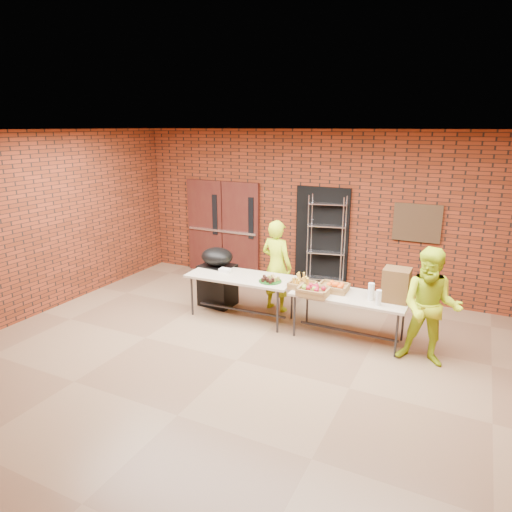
{
  "coord_description": "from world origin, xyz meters",
  "views": [
    {
      "loc": [
        2.85,
        -5.17,
        3.25
      ],
      "look_at": [
        -0.37,
        1.4,
        1.16
      ],
      "focal_mm": 32.0,
      "sensor_mm": 36.0,
      "label": 1
    }
  ],
  "objects_px": {
    "covered_grill": "(218,277)",
    "volunteer_man": "(430,307)",
    "table_left": "(241,279)",
    "coffee_dispenser": "(396,285)",
    "wire_rack": "(326,245)",
    "volunteer_woman": "(277,266)",
    "table_right": "(349,299)"
  },
  "relations": [
    {
      "from": "covered_grill",
      "to": "volunteer_man",
      "type": "bearing_deg",
      "value": -4.95
    },
    {
      "from": "table_left",
      "to": "coffee_dispenser",
      "type": "relative_size",
      "value": 3.76
    },
    {
      "from": "wire_rack",
      "to": "volunteer_man",
      "type": "height_order",
      "value": "wire_rack"
    },
    {
      "from": "wire_rack",
      "to": "covered_grill",
      "type": "bearing_deg",
      "value": -146.95
    },
    {
      "from": "wire_rack",
      "to": "coffee_dispenser",
      "type": "relative_size",
      "value": 3.91
    },
    {
      "from": "coffee_dispenser",
      "to": "volunteer_woman",
      "type": "height_order",
      "value": "volunteer_woman"
    },
    {
      "from": "table_left",
      "to": "volunteer_man",
      "type": "xyz_separation_m",
      "value": [
        3.11,
        -0.29,
        0.15
      ]
    },
    {
      "from": "table_right",
      "to": "covered_grill",
      "type": "height_order",
      "value": "covered_grill"
    },
    {
      "from": "covered_grill",
      "to": "volunteer_man",
      "type": "height_order",
      "value": "volunteer_man"
    },
    {
      "from": "wire_rack",
      "to": "volunteer_man",
      "type": "xyz_separation_m",
      "value": [
        2.2,
        -2.19,
        -0.13
      ]
    },
    {
      "from": "covered_grill",
      "to": "table_right",
      "type": "bearing_deg",
      "value": -3.08
    },
    {
      "from": "table_left",
      "to": "table_right",
      "type": "relative_size",
      "value": 1.06
    },
    {
      "from": "coffee_dispenser",
      "to": "volunteer_woman",
      "type": "relative_size",
      "value": 0.3
    },
    {
      "from": "table_left",
      "to": "volunteer_man",
      "type": "relative_size",
      "value": 1.12
    },
    {
      "from": "wire_rack",
      "to": "volunteer_woman",
      "type": "bearing_deg",
      "value": -122.99
    },
    {
      "from": "table_left",
      "to": "volunteer_woman",
      "type": "bearing_deg",
      "value": 52.87
    },
    {
      "from": "coffee_dispenser",
      "to": "volunteer_man",
      "type": "bearing_deg",
      "value": -33.44
    },
    {
      "from": "wire_rack",
      "to": "covered_grill",
      "type": "height_order",
      "value": "wire_rack"
    },
    {
      "from": "wire_rack",
      "to": "volunteer_man",
      "type": "relative_size",
      "value": 1.16
    },
    {
      "from": "table_right",
      "to": "coffee_dispenser",
      "type": "xyz_separation_m",
      "value": [
        0.67,
        0.07,
        0.31
      ]
    },
    {
      "from": "table_right",
      "to": "volunteer_man",
      "type": "xyz_separation_m",
      "value": [
        1.2,
        -0.28,
        0.18
      ]
    },
    {
      "from": "table_left",
      "to": "covered_grill",
      "type": "height_order",
      "value": "covered_grill"
    },
    {
      "from": "table_left",
      "to": "coffee_dispenser",
      "type": "height_order",
      "value": "coffee_dispenser"
    },
    {
      "from": "volunteer_man",
      "to": "covered_grill",
      "type": "bearing_deg",
      "value": 170.73
    },
    {
      "from": "wire_rack",
      "to": "table_right",
      "type": "height_order",
      "value": "wire_rack"
    },
    {
      "from": "coffee_dispenser",
      "to": "covered_grill",
      "type": "height_order",
      "value": "coffee_dispenser"
    },
    {
      "from": "volunteer_man",
      "to": "coffee_dispenser",
      "type": "bearing_deg",
      "value": 146.34
    },
    {
      "from": "volunteer_woman",
      "to": "volunteer_man",
      "type": "bearing_deg",
      "value": 172.89
    },
    {
      "from": "table_right",
      "to": "coffee_dispenser",
      "type": "bearing_deg",
      "value": 7.05
    },
    {
      "from": "table_right",
      "to": "volunteer_man",
      "type": "height_order",
      "value": "volunteer_man"
    },
    {
      "from": "table_right",
      "to": "volunteer_man",
      "type": "bearing_deg",
      "value": -12.16
    },
    {
      "from": "table_left",
      "to": "volunteer_man",
      "type": "bearing_deg",
      "value": -7.61
    }
  ]
}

